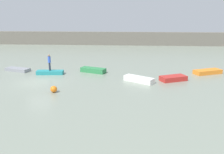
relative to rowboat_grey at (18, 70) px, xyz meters
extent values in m
plane|color=gray|center=(4.23, -4.61, -0.19)|extent=(120.00, 120.00, 0.00)
cube|color=#666056|center=(4.23, 24.89, 1.21)|extent=(80.00, 1.20, 2.81)
cube|color=gray|center=(0.00, 0.00, 0.00)|extent=(3.26, 2.03, 0.38)
cube|color=teal|center=(4.45, -1.27, 0.03)|extent=(3.11, 1.21, 0.44)
cube|color=#2D7F47|center=(9.32, -0.05, 0.08)|extent=(3.19, 2.06, 0.55)
cube|color=white|center=(14.62, -3.82, 0.08)|extent=(3.21, 2.60, 0.54)
cube|color=red|center=(18.26, -3.11, 0.06)|extent=(3.04, 2.29, 0.51)
cube|color=orange|center=(22.79, 0.16, 0.06)|extent=(3.52, 2.45, 0.49)
cylinder|color=#232838|center=(4.45, -1.27, 0.72)|extent=(0.22, 0.22, 0.94)
cylinder|color=blue|center=(4.45, -1.27, 1.54)|extent=(0.32, 0.32, 0.70)
sphere|color=#936B4C|center=(4.45, -1.27, 2.01)|extent=(0.24, 0.24, 0.24)
sphere|color=orange|center=(6.83, -7.79, 0.12)|extent=(0.61, 0.61, 0.61)
camera|label=1|loc=(13.47, -28.58, 6.90)|focal=39.62mm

